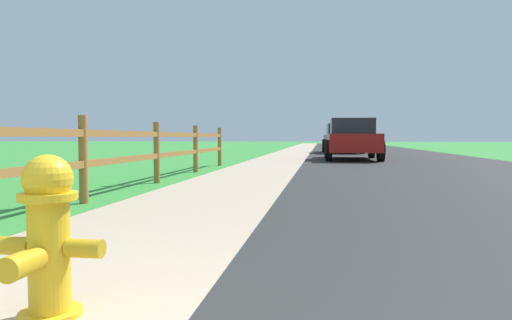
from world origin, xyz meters
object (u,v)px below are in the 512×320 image
(parked_suv_red, at_px, (352,139))
(parked_car_blue, at_px, (348,137))
(parked_car_black, at_px, (342,138))
(fire_hydrant, at_px, (47,234))

(parked_suv_red, xyz_separation_m, parked_car_blue, (0.72, 16.14, 0.06))
(parked_car_black, xyz_separation_m, parked_car_blue, (0.76, 8.63, 0.05))
(parked_suv_red, relative_size, parked_car_black, 0.91)
(fire_hydrant, relative_size, parked_suv_red, 0.17)
(fire_hydrant, xyz_separation_m, parked_car_blue, (3.07, 31.70, 0.43))
(parked_suv_red, relative_size, parked_car_blue, 0.98)
(fire_hydrant, bearing_deg, parked_car_blue, 84.47)
(parked_suv_red, bearing_deg, parked_car_black, 90.29)
(fire_hydrant, relative_size, parked_car_blue, 0.17)
(parked_suv_red, bearing_deg, parked_car_blue, 87.43)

